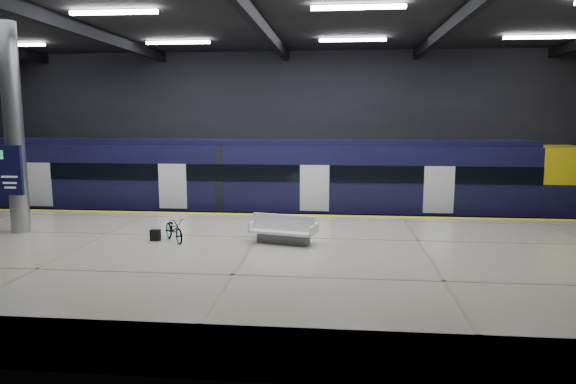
# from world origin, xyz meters

# --- Properties ---
(ground) EXTENTS (30.00, 30.00, 0.00)m
(ground) POSITION_xyz_m (0.00, 0.00, 0.00)
(ground) COLOR black
(ground) RESTS_ON ground
(room_shell) EXTENTS (30.10, 16.10, 8.05)m
(room_shell) POSITION_xyz_m (-0.00, 0.00, 5.72)
(room_shell) COLOR black
(room_shell) RESTS_ON ground
(platform) EXTENTS (30.00, 11.00, 1.10)m
(platform) POSITION_xyz_m (0.00, -2.50, 0.55)
(platform) COLOR #B4AC98
(platform) RESTS_ON ground
(safety_strip) EXTENTS (30.00, 0.40, 0.01)m
(safety_strip) POSITION_xyz_m (0.00, 2.75, 1.11)
(safety_strip) COLOR gold
(safety_strip) RESTS_ON platform
(rails) EXTENTS (30.00, 1.52, 0.16)m
(rails) POSITION_xyz_m (0.00, 5.50, 0.08)
(rails) COLOR gray
(rails) RESTS_ON ground
(train) EXTENTS (29.40, 2.84, 3.79)m
(train) POSITION_xyz_m (0.35, 5.50, 2.06)
(train) COLOR black
(train) RESTS_ON ground
(bench) EXTENTS (2.13, 1.27, 0.88)m
(bench) POSITION_xyz_m (0.89, -1.72, 1.41)
(bench) COLOR #595B60
(bench) RESTS_ON platform
(bicycle) EXTENTS (1.27, 1.45, 0.76)m
(bicycle) POSITION_xyz_m (-2.48, -1.81, 1.48)
(bicycle) COLOR #99999E
(bicycle) RESTS_ON platform
(pannier_bag) EXTENTS (0.30, 0.18, 0.35)m
(pannier_bag) POSITION_xyz_m (-3.08, -1.81, 1.28)
(pannier_bag) COLOR black
(pannier_bag) RESTS_ON platform
(info_column) EXTENTS (0.90, 0.78, 6.90)m
(info_column) POSITION_xyz_m (-8.00, -1.03, 4.46)
(info_column) COLOR #9EA0A5
(info_column) RESTS_ON platform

